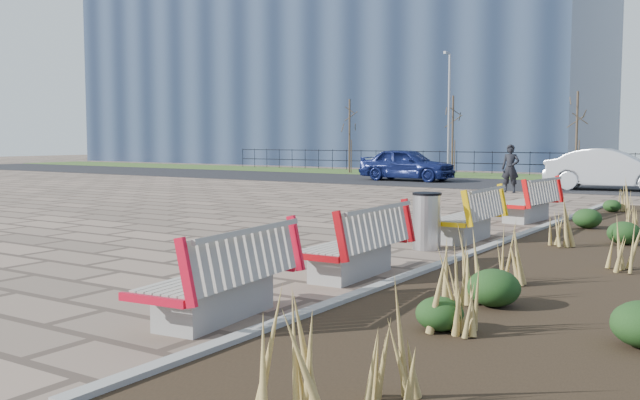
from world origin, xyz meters
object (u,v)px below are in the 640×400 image
Objects in this scene: litter_bin at (427,222)px; lamp_west at (449,115)px; pedestrian at (510,168)px; bench_c at (465,214)px; bench_d at (526,200)px; bench_a at (216,273)px; car_silver at (611,169)px; bench_b at (351,241)px; car_blue at (407,164)px.

lamp_west reaches higher than litter_bin.
bench_c is at bearing -81.07° from pedestrian.
lamp_west reaches higher than bench_d.
car_silver is at bearing 84.92° from bench_a.
bench_a is 22.16m from car_silver.
bench_b is 7.99m from bench_d.
lamp_west is at bearing 107.88° from bench_b.
bench_c is at bearing 82.72° from litter_bin.
bench_c is 22.35m from lamp_west.
lamp_west is at bearing 120.05° from pedestrian.
litter_bin is at bearing 91.10° from bench_b.
car_blue reaches higher than bench_b.
bench_c is 2.16× the size of litter_bin.
bench_a is 0.45× the size of car_silver.
bench_c is at bearing 87.70° from bench_b.
bench_c is at bearing -85.08° from bench_d.
car_blue is (-9.10, 17.60, 0.27)m from litter_bin.
car_silver reaches higher than bench_a.
bench_c is at bearing 176.34° from car_silver.
bench_c is (0.00, 7.02, 0.00)m from bench_a.
bench_c is 0.35× the size of lamp_west.
pedestrian is 0.37× the size of car_silver.
car_silver reaches higher than bench_c.
bench_b is 26.22m from lamp_west.
bench_b is 22.47m from car_blue.
bench_d reaches higher than litter_bin.
bench_a is at bearing -71.76° from lamp_west.
lamp_west is (-9.00, 24.49, 2.54)m from bench_b.
bench_b is 1.00× the size of bench_c.
lamp_west is (-5.82, 8.10, 2.18)m from pedestrian.
bench_a is at bearing -85.08° from bench_d.
lamp_west is at bearing 112.21° from litter_bin.
bench_a is at bearing -92.30° from bench_b.
litter_bin is (-0.17, 5.69, -0.01)m from bench_a.
bench_b is at bearing -69.82° from lamp_west.
bench_b and bench_d have the same top height.
bench_d is 5.12m from litter_bin.
bench_d is 2.16× the size of litter_bin.
litter_bin is 16.47m from car_silver.
bench_a is 1.00× the size of bench_d.
bench_d is 0.45× the size of car_silver.
bench_d is 0.35× the size of lamp_west.
car_blue reaches higher than bench_d.
pedestrian is at bearing 93.37° from bench_a.
bench_a is 5.69m from litter_bin.
car_blue is (-9.27, 12.48, 0.25)m from bench_d.
bench_a is 1.00× the size of bench_b.
bench_c is 15.15m from car_silver.
bench_b is 1.00× the size of bench_d.
car_blue reaches higher than bench_a.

